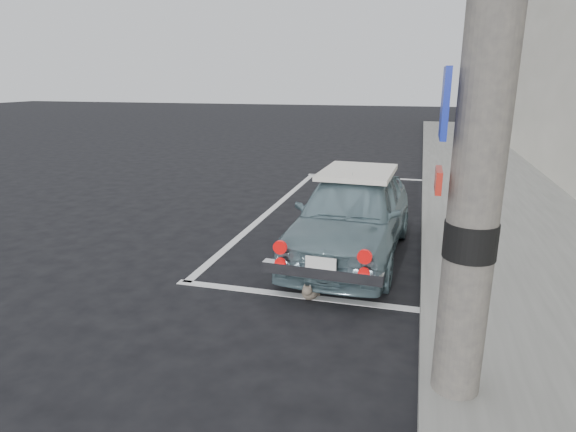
% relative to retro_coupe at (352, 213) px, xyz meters
% --- Properties ---
extents(ground, '(80.00, 80.00, 0.00)m').
position_rel_retro_coupe_xyz_m(ground, '(-0.85, -1.00, -0.59)').
color(ground, black).
rests_on(ground, ground).
extents(sidewalk, '(2.80, 40.00, 0.15)m').
position_rel_retro_coupe_xyz_m(sidewalk, '(2.35, 1.00, -0.51)').
color(sidewalk, slate).
rests_on(sidewalk, ground).
extents(building_far, '(3.50, 10.00, 8.00)m').
position_rel_retro_coupe_xyz_m(building_far, '(5.50, 19.00, 3.41)').
color(building_far, '#BBB3AA').
rests_on(building_far, ground).
extents(pline_rear, '(3.00, 0.12, 0.01)m').
position_rel_retro_coupe_xyz_m(pline_rear, '(-0.35, -1.50, -0.58)').
color(pline_rear, silver).
rests_on(pline_rear, ground).
extents(pline_front, '(3.00, 0.12, 0.01)m').
position_rel_retro_coupe_xyz_m(pline_front, '(-0.35, 5.50, -0.58)').
color(pline_front, silver).
rests_on(pline_front, ground).
extents(pline_side, '(0.12, 7.00, 0.01)m').
position_rel_retro_coupe_xyz_m(pline_side, '(-1.75, 2.00, -0.58)').
color(pline_side, silver).
rests_on(pline_side, ground).
extents(retro_coupe, '(1.54, 3.48, 1.16)m').
position_rel_retro_coupe_xyz_m(retro_coupe, '(0.00, 0.00, 0.00)').
color(retro_coupe, slate).
rests_on(retro_coupe, ground).
extents(cat, '(0.21, 0.42, 0.23)m').
position_rel_retro_coupe_xyz_m(cat, '(-0.23, -1.53, -0.48)').
color(cat, '#706655').
rests_on(cat, ground).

